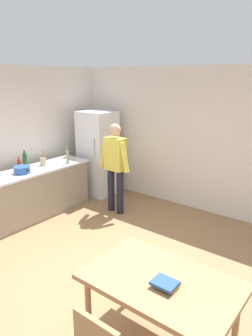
{
  "coord_description": "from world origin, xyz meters",
  "views": [
    {
      "loc": [
        2.67,
        -2.43,
        2.54
      ],
      "look_at": [
        -0.38,
        1.44,
        1.07
      ],
      "focal_mm": 33.74,
      "sensor_mm": 36.0,
      "label": 1
    }
  ],
  "objects_px": {
    "person": "(115,163)",
    "dining_table": "(161,286)",
    "utensil_jar": "(43,161)",
    "cooking_pot": "(22,170)",
    "bottle_sauce_red": "(19,164)",
    "bottle_vinegar_tall": "(67,157)",
    "refrigerator": "(98,153)",
    "bottle_wine_green": "(25,161)",
    "book_stack": "(166,283)"
  },
  "relations": [
    {
      "from": "cooking_pot",
      "to": "bottle_wine_green",
      "type": "bearing_deg",
      "value": 133.56
    },
    {
      "from": "bottle_wine_green",
      "to": "bottle_vinegar_tall",
      "type": "height_order",
      "value": "bottle_wine_green"
    },
    {
      "from": "person",
      "to": "bottle_vinegar_tall",
      "type": "height_order",
      "value": "person"
    },
    {
      "from": "dining_table",
      "to": "bottle_sauce_red",
      "type": "height_order",
      "value": "bottle_sauce_red"
    },
    {
      "from": "refrigerator",
      "to": "bottle_wine_green",
      "type": "height_order",
      "value": "refrigerator"
    },
    {
      "from": "refrigerator",
      "to": "bottle_vinegar_tall",
      "type": "distance_m",
      "value": 0.97
    },
    {
      "from": "person",
      "to": "utensil_jar",
      "type": "distance_m",
      "value": 1.35
    },
    {
      "from": "utensil_jar",
      "to": "bottle_vinegar_tall",
      "type": "xyz_separation_m",
      "value": [
        0.27,
        0.36,
        0.06
      ]
    },
    {
      "from": "person",
      "to": "utensil_jar",
      "type": "bearing_deg",
      "value": -145.56
    },
    {
      "from": "bottle_sauce_red",
      "to": "bottle_vinegar_tall",
      "type": "distance_m",
      "value": 0.89
    },
    {
      "from": "utensil_jar",
      "to": "book_stack",
      "type": "xyz_separation_m",
      "value": [
        3.55,
        -1.45,
        -0.2
      ]
    },
    {
      "from": "cooking_pot",
      "to": "bottle_vinegar_tall",
      "type": "distance_m",
      "value": 0.91
    },
    {
      "from": "cooking_pot",
      "to": "utensil_jar",
      "type": "xyz_separation_m",
      "value": [
        -0.11,
        0.53,
        0.02
      ]
    },
    {
      "from": "refrigerator",
      "to": "bottle_sauce_red",
      "type": "distance_m",
      "value": 1.78
    },
    {
      "from": "refrigerator",
      "to": "person",
      "type": "distance_m",
      "value": 1.1
    },
    {
      "from": "person",
      "to": "book_stack",
      "type": "xyz_separation_m",
      "value": [
        2.43,
        -2.21,
        -0.2
      ]
    },
    {
      "from": "cooking_pot",
      "to": "book_stack",
      "type": "distance_m",
      "value": 3.57
    },
    {
      "from": "bottle_sauce_red",
      "to": "person",
      "type": "bearing_deg",
      "value": 44.48
    },
    {
      "from": "bottle_vinegar_tall",
      "to": "bottle_wine_green",
      "type": "bearing_deg",
      "value": -116.99
    },
    {
      "from": "refrigerator",
      "to": "cooking_pot",
      "type": "bearing_deg",
      "value": -91.82
    },
    {
      "from": "dining_table",
      "to": "bottle_vinegar_tall",
      "type": "height_order",
      "value": "bottle_vinegar_tall"
    },
    {
      "from": "bottle_wine_green",
      "to": "book_stack",
      "type": "relative_size",
      "value": 1.56
    },
    {
      "from": "refrigerator",
      "to": "dining_table",
      "type": "xyz_separation_m",
      "value": [
        3.3,
        -2.7,
        -0.23
      ]
    },
    {
      "from": "refrigerator",
      "to": "bottle_sauce_red",
      "type": "relative_size",
      "value": 7.5
    },
    {
      "from": "dining_table",
      "to": "utensil_jar",
      "type": "xyz_separation_m",
      "value": [
        -3.46,
        1.38,
        0.31
      ]
    },
    {
      "from": "bottle_sauce_red",
      "to": "bottle_wine_green",
      "type": "bearing_deg",
      "value": 74.48
    },
    {
      "from": "refrigerator",
      "to": "book_stack",
      "type": "height_order",
      "value": "refrigerator"
    },
    {
      "from": "utensil_jar",
      "to": "bottle_vinegar_tall",
      "type": "relative_size",
      "value": 1.0
    },
    {
      "from": "refrigerator",
      "to": "bottle_sauce_red",
      "type": "bearing_deg",
      "value": -98.94
    },
    {
      "from": "person",
      "to": "cooking_pot",
      "type": "distance_m",
      "value": 1.64
    },
    {
      "from": "person",
      "to": "utensil_jar",
      "type": "xyz_separation_m",
      "value": [
        -1.11,
        -0.76,
        0.0
      ]
    },
    {
      "from": "cooking_pot",
      "to": "bottle_sauce_red",
      "type": "relative_size",
      "value": 1.67
    },
    {
      "from": "dining_table",
      "to": "bottle_vinegar_tall",
      "type": "distance_m",
      "value": 3.66
    },
    {
      "from": "bottle_vinegar_tall",
      "to": "dining_table",
      "type": "bearing_deg",
      "value": -28.61
    },
    {
      "from": "utensil_jar",
      "to": "book_stack",
      "type": "bearing_deg",
      "value": -22.18
    },
    {
      "from": "refrigerator",
      "to": "bottle_vinegar_tall",
      "type": "xyz_separation_m",
      "value": [
        0.11,
        -0.96,
        0.14
      ]
    },
    {
      "from": "book_stack",
      "to": "dining_table",
      "type": "bearing_deg",
      "value": 142.39
    },
    {
      "from": "bottle_vinegar_tall",
      "to": "book_stack",
      "type": "relative_size",
      "value": 1.47
    },
    {
      "from": "person",
      "to": "dining_table",
      "type": "xyz_separation_m",
      "value": [
        2.35,
        -2.15,
        -0.31
      ]
    },
    {
      "from": "bottle_wine_green",
      "to": "book_stack",
      "type": "bearing_deg",
      "value": -17.05
    },
    {
      "from": "cooking_pot",
      "to": "refrigerator",
      "type": "bearing_deg",
      "value": 88.18
    },
    {
      "from": "dining_table",
      "to": "bottle_sauce_red",
      "type": "xyz_separation_m",
      "value": [
        -3.58,
        0.94,
        0.32
      ]
    },
    {
      "from": "utensil_jar",
      "to": "cooking_pot",
      "type": "bearing_deg",
      "value": -78.7
    },
    {
      "from": "refrigerator",
      "to": "cooking_pot",
      "type": "xyz_separation_m",
      "value": [
        -0.06,
        -1.85,
        0.06
      ]
    },
    {
      "from": "utensil_jar",
      "to": "refrigerator",
      "type": "bearing_deg",
      "value": 82.88
    },
    {
      "from": "refrigerator",
      "to": "person",
      "type": "relative_size",
      "value": 1.06
    },
    {
      "from": "dining_table",
      "to": "cooking_pot",
      "type": "xyz_separation_m",
      "value": [
        -3.36,
        0.85,
        0.29
      ]
    },
    {
      "from": "bottle_sauce_red",
      "to": "cooking_pot",
      "type": "bearing_deg",
      "value": -22.44
    },
    {
      "from": "dining_table",
      "to": "book_stack",
      "type": "height_order",
      "value": "book_stack"
    },
    {
      "from": "person",
      "to": "dining_table",
      "type": "height_order",
      "value": "person"
    }
  ]
}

